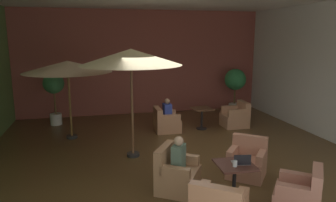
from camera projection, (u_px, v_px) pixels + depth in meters
name	position (u px, v px, depth m)	size (l,w,h in m)	color
ground_plane	(172.00, 155.00, 8.07)	(9.48, 9.44, 0.02)	brown
wall_back_brick	(142.00, 63.00, 12.13)	(9.48, 0.08, 3.94)	brown
cafe_table_front_left	(235.00, 172.00, 5.76)	(0.70, 0.70, 0.69)	black
armchair_front_left_east	(299.00, 196.00, 5.34)	(1.01, 1.00, 0.84)	tan
armchair_front_left_south	(247.00, 162.00, 6.79)	(1.03, 1.03, 0.84)	#B3765C
armchair_front_left_west	(176.00, 175.00, 6.16)	(1.05, 1.07, 0.88)	#AD7E58
cafe_table_front_right	(202.00, 113.00, 10.23)	(0.67, 0.67, 0.69)	black
armchair_front_right_north	(236.00, 117.00, 10.53)	(0.81, 0.73, 0.84)	tan
armchair_front_right_east	(166.00, 122.00, 10.02)	(0.78, 0.78, 0.77)	tan
patio_umbrella_tall_red	(68.00, 67.00, 8.97)	(2.49, 2.49, 2.28)	#2D2D2D
patio_umbrella_center_beige	(131.00, 57.00, 7.48)	(2.45, 2.45, 2.67)	#2D2D2D
potted_tree_left_corner	(54.00, 89.00, 10.56)	(0.69, 0.69, 1.77)	silver
potted_tree_mid_left	(235.00, 83.00, 12.34)	(0.83, 0.83, 1.72)	silver
patron_blue_shirt	(167.00, 110.00, 9.95)	(0.24, 0.37, 0.65)	#2E3D94
patron_by_window	(179.00, 155.00, 6.06)	(0.35, 0.39, 0.67)	#55705E
iced_drink_cup	(235.00, 164.00, 5.61)	(0.08, 0.08, 0.11)	white
open_laptop	(241.00, 161.00, 5.71)	(0.35, 0.28, 0.20)	#9EA0A5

